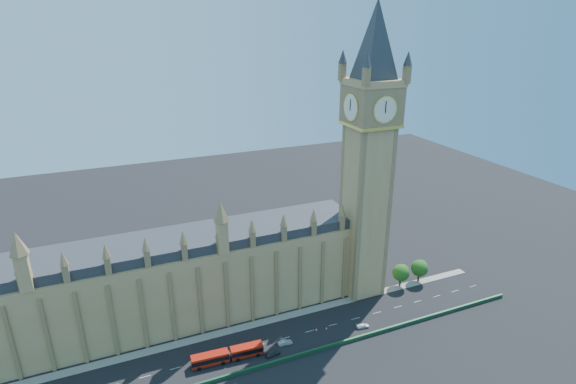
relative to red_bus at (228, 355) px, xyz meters
name	(u,v)px	position (x,y,z in m)	size (l,w,h in m)	color
ground	(272,341)	(14.18, 2.52, -1.78)	(400.00, 400.00, 0.00)	black
palace_westminster	(169,281)	(-10.82, 24.52, 12.09)	(120.00, 20.00, 28.00)	#A78A51
elizabeth_tower	(369,137)	(52.18, 16.51, 52.78)	(20.59, 20.59, 105.00)	#A78A51
bridge_parapet	(284,360)	(14.18, -6.48, -1.18)	(160.00, 0.60, 1.20)	#1E4C2D
kerb_north	(262,322)	(14.18, 12.02, -1.70)	(160.00, 3.00, 0.16)	gray
tree_east_near	(401,272)	(66.40, 12.60, 3.87)	(6.00, 6.00, 8.50)	#382619
tree_east_far	(420,268)	(74.40, 12.60, 3.87)	(6.00, 6.00, 8.50)	#382619
red_bus	(228,355)	(0.00, 0.00, 0.00)	(19.97, 4.25, 3.37)	#AF1A0B
car_grey	(273,353)	(12.18, -2.91, -1.06)	(1.70, 4.23, 1.44)	#393D40
car_silver	(285,343)	(17.14, -0.14, -1.09)	(1.46, 4.18, 1.38)	#A2A4AA
car_white	(363,326)	(42.03, -2.17, -1.19)	(1.65, 4.05, 1.18)	white
cone_a	(316,330)	(28.18, 2.09, -1.46)	(0.48, 0.48, 0.64)	black
cone_b	(317,330)	(28.18, 1.82, -1.39)	(0.62, 0.62, 0.78)	black
cone_c	(316,330)	(28.18, 2.09, -1.47)	(0.50, 0.50, 0.62)	black
cone_d	(326,328)	(31.28, 1.27, -1.42)	(0.51, 0.51, 0.73)	black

